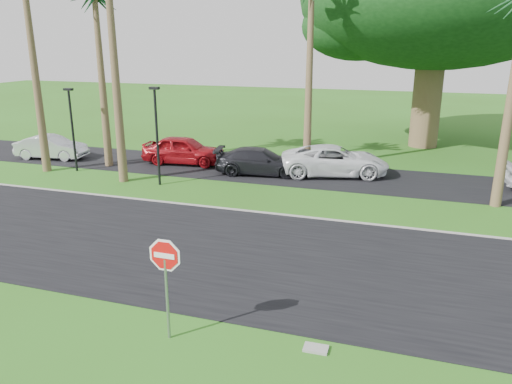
{
  "coord_description": "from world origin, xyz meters",
  "views": [
    {
      "loc": [
        5.58,
        -12.05,
        6.67
      ],
      "look_at": [
        0.63,
        3.15,
        1.8
      ],
      "focal_mm": 35.0,
      "sensor_mm": 36.0,
      "label": 1
    }
  ],
  "objects_px": {
    "car_silver": "(51,147)",
    "car_red": "(184,150)",
    "car_minivan": "(335,161)",
    "stop_sign_near": "(166,269)",
    "car_dark": "(260,162)"
  },
  "relations": [
    {
      "from": "car_silver",
      "to": "car_red",
      "type": "xyz_separation_m",
      "value": [
        7.94,
        1.26,
        0.11
      ]
    },
    {
      "from": "car_red",
      "to": "car_minivan",
      "type": "xyz_separation_m",
      "value": [
        8.44,
        0.16,
        -0.03
      ]
    },
    {
      "from": "stop_sign_near",
      "to": "car_dark",
      "type": "xyz_separation_m",
      "value": [
        -2.49,
        14.86,
        -1.1
      ]
    },
    {
      "from": "car_red",
      "to": "car_silver",
      "type": "bearing_deg",
      "value": 93.49
    },
    {
      "from": "car_minivan",
      "to": "car_silver",
      "type": "bearing_deg",
      "value": 79.97
    },
    {
      "from": "car_red",
      "to": "car_dark",
      "type": "relative_size",
      "value": 0.99
    },
    {
      "from": "stop_sign_near",
      "to": "car_minivan",
      "type": "xyz_separation_m",
      "value": [
        1.21,
        15.86,
        -1.02
      ]
    },
    {
      "from": "car_red",
      "to": "car_dark",
      "type": "height_order",
      "value": "car_red"
    },
    {
      "from": "car_dark",
      "to": "car_minivan",
      "type": "xyz_separation_m",
      "value": [
        3.71,
        0.99,
        0.08
      ]
    },
    {
      "from": "stop_sign_near",
      "to": "car_minivan",
      "type": "height_order",
      "value": "stop_sign_near"
    },
    {
      "from": "stop_sign_near",
      "to": "car_dark",
      "type": "distance_m",
      "value": 15.11
    },
    {
      "from": "car_dark",
      "to": "car_red",
      "type": "bearing_deg",
      "value": 71.23
    },
    {
      "from": "stop_sign_near",
      "to": "car_minivan",
      "type": "bearing_deg",
      "value": 85.62
    },
    {
      "from": "car_dark",
      "to": "car_minivan",
      "type": "height_order",
      "value": "car_minivan"
    },
    {
      "from": "car_dark",
      "to": "car_minivan",
      "type": "distance_m",
      "value": 3.84
    }
  ]
}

